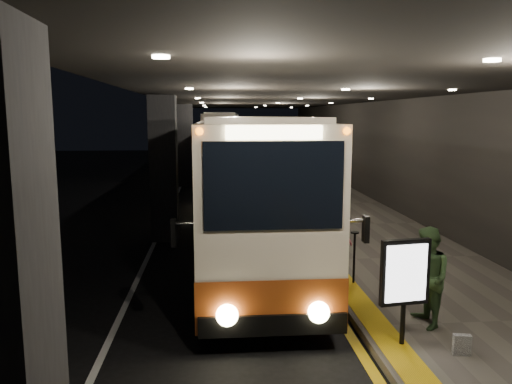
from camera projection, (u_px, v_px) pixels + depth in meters
name	position (u px, v px, depth m)	size (l,w,h in m)	color
ground	(215.00, 280.00, 11.65)	(90.00, 90.00, 0.00)	black
lane_line_white	(160.00, 232.00, 16.42)	(0.12, 50.00, 0.01)	silver
kerb_stripe_yellow	(284.00, 229.00, 16.77)	(0.18, 50.00, 0.01)	gold
sidewalk	(354.00, 226.00, 16.96)	(4.50, 50.00, 0.15)	#514C44
tactile_strip	(299.00, 225.00, 16.79)	(0.50, 50.00, 0.01)	gold
terminal_wall	(422.00, 140.00, 16.70)	(0.10, 50.00, 6.00)	black
support_columns	(164.00, 169.00, 15.13)	(0.80, 24.80, 4.40)	black
canopy	(290.00, 90.00, 16.08)	(9.00, 50.00, 0.40)	black
coach_main	(248.00, 192.00, 13.36)	(2.45, 11.79, 3.66)	beige
coach_second	(230.00, 156.00, 27.05)	(2.84, 11.02, 3.43)	beige
coach_third	(223.00, 139.00, 41.19)	(3.32, 12.61, 3.92)	beige
passenger_boarding	(343.00, 248.00, 10.83)	(0.58, 0.38, 1.59)	#AC5062
passenger_waiting_green	(427.00, 277.00, 8.60)	(0.86, 0.53, 1.76)	#3F6236
bag_polka	(462.00, 345.00, 7.66)	(0.26, 0.11, 0.32)	black
info_sign	(405.00, 274.00, 7.85)	(0.83, 0.23, 1.73)	black
stanchion_post	(354.00, 258.00, 10.88)	(0.05, 0.05, 1.14)	black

